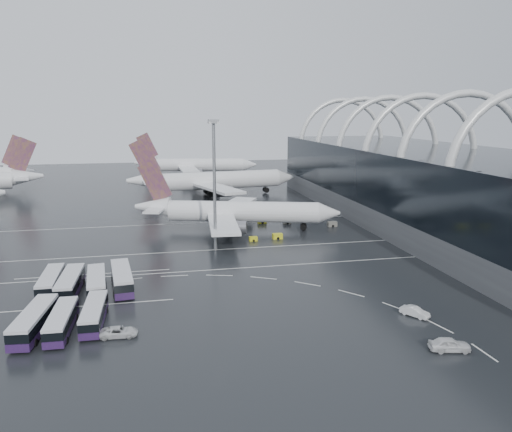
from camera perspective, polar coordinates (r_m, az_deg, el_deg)
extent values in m
plane|color=black|center=(99.34, -4.07, -5.74)|extent=(420.00, 420.00, 0.00)
cube|color=#595B5E|center=(138.71, 20.94, -0.13)|extent=(42.00, 160.00, 6.00)
cube|color=black|center=(137.10, 21.25, 3.96)|extent=(42.00, 160.00, 14.00)
torus|color=silver|center=(125.25, 22.60, 5.48)|extent=(33.80, 1.80, 33.80)
torus|color=silver|center=(141.26, 18.27, 6.43)|extent=(33.80, 1.80, 33.80)
torus|color=silver|center=(157.94, 14.83, 7.16)|extent=(33.80, 1.80, 33.80)
torus|color=silver|center=(175.09, 12.05, 7.72)|extent=(33.80, 1.80, 33.80)
torus|color=silver|center=(192.59, 9.77, 8.18)|extent=(33.80, 1.80, 33.80)
cube|color=white|center=(97.45, -3.91, -6.09)|extent=(120.00, 0.25, 0.01)
cube|color=white|center=(110.74, -4.92, -3.88)|extent=(120.00, 0.25, 0.01)
cube|color=white|center=(137.75, -6.34, -0.75)|extent=(120.00, 0.25, 0.01)
cube|color=white|center=(84.26, -19.14, -9.70)|extent=(28.00, 0.25, 0.01)
cube|color=white|center=(99.23, -18.02, -6.34)|extent=(28.00, 0.25, 0.01)
cylinder|color=white|center=(128.27, -1.46, 0.51)|extent=(38.31, 15.82, 5.33)
cone|color=white|center=(127.94, 8.35, 0.35)|extent=(6.78, 6.65, 5.33)
cone|color=white|center=(132.61, -11.74, 1.04)|extent=(10.31, 7.68, 5.33)
cube|color=#4B1764|center=(131.27, -11.48, 3.95)|extent=(8.65, 3.00, 11.29)
cube|color=white|center=(132.11, -10.97, 1.03)|extent=(8.58, 17.03, 0.46)
cube|color=white|center=(117.69, -3.81, -0.84)|extent=(8.10, 23.37, 0.73)
cube|color=white|center=(139.97, -2.48, 1.24)|extent=(16.52, 23.27, 0.73)
cylinder|color=gray|center=(120.81, -2.29, -1.29)|extent=(5.72, 4.41, 3.12)
cylinder|color=gray|center=(136.86, -1.49, 0.29)|extent=(5.72, 4.41, 3.12)
cube|color=black|center=(129.47, -3.07, -1.06)|extent=(12.22, 8.72, 2.02)
cylinder|color=white|center=(180.76, -4.15, 4.11)|extent=(44.24, 10.81, 6.30)
cone|color=white|center=(188.22, 3.34, 4.43)|extent=(7.14, 6.95, 6.30)
cone|color=white|center=(176.26, -12.84, 4.00)|extent=(11.46, 7.40, 6.30)
cube|color=#4B1764|center=(175.46, -12.61, 6.62)|extent=(10.48, 1.73, 13.36)
cube|color=white|center=(176.45, -12.14, 4.04)|extent=(6.89, 19.97, 0.54)
cube|color=white|center=(166.77, -4.49, 3.21)|extent=(15.61, 28.19, 0.87)
cube|color=white|center=(193.06, -6.36, 4.37)|extent=(10.43, 27.82, 0.87)
cylinder|color=gray|center=(171.49, -3.71, 2.81)|extent=(6.33, 4.29, 3.70)
cylinder|color=gray|center=(190.31, -5.15, 3.69)|extent=(6.33, 4.29, 3.70)
cube|color=black|center=(180.44, -5.47, 2.67)|extent=(13.69, 8.27, 2.39)
cylinder|color=white|center=(235.96, -6.42, 5.84)|extent=(40.58, 12.97, 5.99)
cone|color=white|center=(235.19, -0.75, 5.89)|extent=(7.15, 6.99, 5.99)
cone|color=white|center=(239.25, -12.49, 5.96)|extent=(11.22, 7.71, 5.99)
cube|color=#4B1764|center=(238.42, -12.33, 7.79)|extent=(9.90, 2.36, 12.70)
cube|color=white|center=(238.88, -12.00, 5.97)|extent=(7.85, 19.12, 0.52)
cube|color=white|center=(223.64, -7.74, 5.31)|extent=(8.06, 26.04, 0.83)
cube|color=white|center=(249.18, -7.12, 6.00)|extent=(16.43, 26.64, 0.83)
cylinder|color=gray|center=(227.13, -6.85, 4.96)|extent=(6.21, 4.46, 3.51)
cylinder|color=gray|center=(245.52, -6.47, 5.49)|extent=(6.21, 4.46, 3.51)
cube|color=black|center=(236.81, -7.39, 4.83)|extent=(13.36, 8.69, 2.27)
cone|color=white|center=(201.18, -24.64, 4.13)|extent=(11.78, 8.42, 6.19)
cube|color=#4B1764|center=(200.40, -25.14, 6.33)|extent=(10.16, 2.93, 13.11)
cube|color=white|center=(201.19, -25.24, 4.07)|extent=(8.98, 19.79, 0.53)
cone|color=white|center=(217.99, -25.38, 4.60)|extent=(11.06, 6.78, 6.24)
cube|color=#4B1764|center=(217.47, -25.85, 6.66)|extent=(10.38, 1.18, 13.22)
cube|color=white|center=(218.39, -25.94, 4.56)|extent=(5.83, 19.57, 0.54)
cube|color=#25133E|center=(92.35, -22.36, -7.47)|extent=(2.90, 12.57, 1.06)
cube|color=black|center=(91.99, -22.42, -6.78)|extent=(2.96, 12.32, 1.26)
cube|color=silver|center=(91.73, -22.46, -6.28)|extent=(2.90, 12.57, 0.43)
cylinder|color=black|center=(88.51, -21.92, -8.53)|extent=(0.35, 0.97, 0.97)
cylinder|color=black|center=(89.02, -23.64, -8.56)|extent=(0.35, 0.97, 0.97)
cylinder|color=black|center=(95.99, -21.15, -6.88)|extent=(0.35, 0.97, 0.97)
cylinder|color=black|center=(96.46, -22.74, -6.92)|extent=(0.35, 0.97, 0.97)
cube|color=#25133E|center=(90.23, -20.42, -7.73)|extent=(3.26, 13.24, 1.11)
cube|color=black|center=(89.85, -20.48, -7.00)|extent=(3.31, 12.98, 1.32)
cube|color=silver|center=(89.57, -20.52, -6.47)|extent=(3.26, 13.24, 0.46)
cylinder|color=black|center=(86.22, -19.94, -8.91)|extent=(0.38, 1.02, 1.01)
cylinder|color=black|center=(86.75, -21.80, -8.92)|extent=(0.38, 1.02, 1.01)
cylinder|color=black|center=(94.05, -19.12, -7.10)|extent=(0.38, 1.02, 1.01)
cylinder|color=black|center=(94.54, -20.82, -7.13)|extent=(0.38, 1.02, 1.01)
cube|color=#25133E|center=(89.20, -17.73, -7.78)|extent=(4.11, 13.10, 1.09)
cube|color=black|center=(88.82, -17.78, -7.06)|extent=(4.14, 12.84, 1.29)
cube|color=silver|center=(88.54, -17.81, -6.53)|extent=(4.11, 13.10, 0.45)
cylinder|color=black|center=(85.44, -16.78, -8.89)|extent=(0.44, 1.02, 0.99)
cylinder|color=black|center=(85.49, -18.65, -9.00)|extent=(0.44, 1.02, 0.99)
cylinder|color=black|center=(93.21, -16.86, -7.13)|extent=(0.44, 1.02, 0.99)
cylinder|color=black|center=(93.26, -18.57, -7.23)|extent=(0.44, 1.02, 0.99)
cube|color=#25133E|center=(89.99, -15.05, -7.41)|extent=(4.53, 13.93, 1.16)
cube|color=black|center=(89.59, -15.10, -6.64)|extent=(4.56, 13.67, 1.37)
cube|color=silver|center=(89.30, -15.13, -6.08)|extent=(4.53, 13.93, 0.47)
cylinder|color=black|center=(86.08, -13.88, -8.54)|extent=(0.48, 1.09, 1.05)
cylinder|color=black|center=(85.96, -15.85, -8.68)|extent=(0.48, 1.09, 1.05)
cylinder|color=black|center=(94.33, -14.30, -6.73)|extent=(0.48, 1.09, 1.05)
cylinder|color=black|center=(94.23, -16.09, -6.85)|extent=(0.48, 1.09, 1.05)
cube|color=#25133E|center=(76.88, -23.97, -11.49)|extent=(4.33, 13.40, 1.11)
cube|color=black|center=(76.42, -24.04, -10.65)|extent=(4.36, 13.15, 1.32)
cube|color=silver|center=(76.10, -24.10, -10.03)|extent=(4.33, 13.40, 0.46)
cylinder|color=black|center=(72.95, -23.90, -13.11)|extent=(0.46, 1.04, 1.01)
cylinder|color=black|center=(73.88, -26.03, -12.99)|extent=(0.46, 1.04, 1.01)
cylinder|color=black|center=(80.31, -22.04, -10.63)|extent=(0.46, 1.04, 1.01)
cylinder|color=black|center=(81.15, -23.98, -10.56)|extent=(0.46, 1.04, 1.01)
cube|color=#25133E|center=(75.83, -21.29, -11.66)|extent=(3.02, 12.04, 1.01)
cube|color=black|center=(75.41, -21.35, -10.88)|extent=(3.06, 11.81, 1.20)
cube|color=silver|center=(75.11, -21.40, -10.32)|extent=(3.02, 12.04, 0.41)
cylinder|color=black|center=(72.30, -20.82, -13.12)|extent=(0.35, 0.93, 0.92)
cylinder|color=black|center=(72.83, -22.85, -13.10)|extent=(0.35, 0.93, 0.92)
cylinder|color=black|center=(79.20, -19.82, -10.81)|extent=(0.35, 0.93, 0.92)
cylinder|color=black|center=(79.69, -21.67, -10.81)|extent=(0.35, 0.93, 0.92)
cube|color=#25133E|center=(76.80, -17.98, -11.10)|extent=(2.94, 12.09, 1.02)
cube|color=black|center=(76.38, -18.03, -10.34)|extent=(2.99, 11.85, 1.20)
cube|color=silver|center=(76.08, -18.07, -9.77)|extent=(2.94, 12.09, 0.42)
cylinder|color=black|center=(73.27, -17.31, -12.53)|extent=(0.34, 0.93, 0.93)
cylinder|color=black|center=(73.64, -19.35, -12.54)|extent=(0.34, 0.93, 0.93)
cylinder|color=black|center=(80.31, -16.70, -10.27)|extent=(0.34, 0.93, 0.93)
cylinder|color=black|center=(80.65, -18.55, -10.30)|extent=(0.34, 0.93, 0.93)
imported|color=silver|center=(71.99, -15.41, -12.65)|extent=(5.19, 2.60, 1.41)
imported|color=silver|center=(70.27, 21.25, -13.53)|extent=(5.52, 3.15, 1.77)
imported|color=silver|center=(79.46, 17.69, -10.38)|extent=(3.73, 4.48, 1.44)
cylinder|color=gray|center=(108.81, -4.77, 3.29)|extent=(0.69, 0.69, 27.64)
cube|color=gray|center=(107.60, -4.90, 10.74)|extent=(2.17, 2.17, 0.79)
cube|color=silver|center=(107.61, -4.89, 10.58)|extent=(1.97, 1.97, 0.39)
cube|color=yellow|center=(119.73, 2.47, -2.32)|extent=(2.35, 1.39, 1.28)
cube|color=slate|center=(135.56, 3.56, -0.67)|extent=(2.08, 1.23, 1.14)
cube|color=yellow|center=(117.70, -0.31, -2.62)|extent=(1.91, 1.13, 1.04)
cube|color=slate|center=(133.84, 8.70, -0.91)|extent=(2.40, 1.42, 1.31)
cube|color=yellow|center=(136.05, 0.70, -0.57)|extent=(2.35, 1.39, 1.28)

